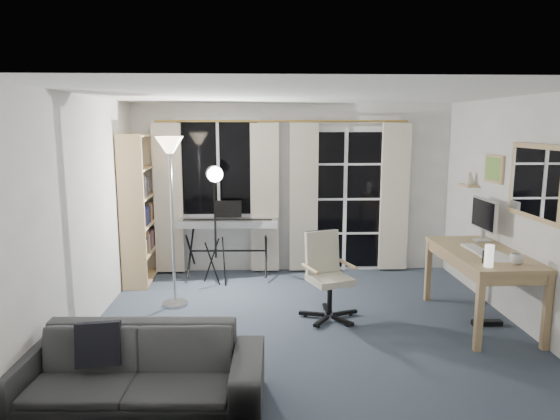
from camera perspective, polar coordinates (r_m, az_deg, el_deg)
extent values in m
cube|color=#313A48|center=(5.52, 2.78, -12.79)|extent=(4.50, 4.00, 0.02)
cube|color=white|center=(7.10, -7.05, 4.79)|extent=(1.20, 0.06, 1.40)
cube|color=black|center=(7.07, -7.07, 4.77)|extent=(1.10, 0.02, 1.30)
cube|color=white|center=(7.06, -7.08, 4.76)|extent=(0.04, 0.03, 1.30)
cube|color=white|center=(7.24, 7.38, 1.09)|extent=(1.32, 0.06, 2.11)
cube|color=black|center=(7.17, 5.05, 1.04)|extent=(0.55, 0.02, 1.95)
cube|color=black|center=(7.27, 9.75, 1.06)|extent=(0.55, 0.02, 1.95)
cube|color=white|center=(7.20, 7.43, 1.04)|extent=(0.05, 0.04, 2.05)
cube|color=white|center=(7.29, 7.35, -2.66)|extent=(1.15, 0.03, 0.03)
cube|color=white|center=(7.20, 7.44, 1.24)|extent=(1.15, 0.03, 0.03)
cube|color=white|center=(7.14, 7.53, 5.21)|extent=(1.15, 0.03, 0.03)
cylinder|color=gold|center=(6.98, 0.28, 10.12)|extent=(3.50, 0.03, 0.03)
cube|color=beige|center=(7.14, -12.65, 1.26)|extent=(0.40, 0.07, 2.10)
cube|color=beige|center=(7.03, -1.76, 1.36)|extent=(0.40, 0.07, 2.10)
cube|color=beige|center=(7.06, 2.72, 1.39)|extent=(0.40, 0.07, 2.10)
cube|color=beige|center=(7.29, 12.96, 1.41)|extent=(0.40, 0.07, 2.10)
cube|color=tan|center=(6.51, -16.59, -0.47)|extent=(0.32, 0.04, 1.99)
cube|color=tan|center=(7.38, -15.13, 0.75)|extent=(0.32, 0.04, 1.99)
cube|color=tan|center=(6.97, -16.97, 0.16)|extent=(0.06, 0.90, 1.99)
cube|color=tan|center=(7.16, -15.46, -7.46)|extent=(0.35, 0.91, 0.02)
cube|color=tan|center=(7.06, -15.59, -4.60)|extent=(0.35, 0.91, 0.02)
cube|color=tan|center=(6.98, -15.73, -1.60)|extent=(0.35, 0.91, 0.02)
cube|color=tan|center=(6.92, -15.87, 1.48)|extent=(0.35, 0.91, 0.02)
cube|color=tan|center=(6.88, -16.02, 4.59)|extent=(0.35, 0.91, 0.02)
cube|color=tan|center=(6.86, -16.19, 8.15)|extent=(0.35, 0.91, 0.02)
cube|color=#B1ACA6|center=(6.67, -16.09, -4.21)|extent=(0.22, 0.07, 0.26)
cube|color=#9F7742|center=(6.77, -15.91, -4.23)|extent=(0.22, 0.05, 0.20)
cube|color=#3B3B3B|center=(6.85, -15.78, -3.96)|extent=(0.22, 0.04, 0.23)
cube|color=#9F7742|center=(6.91, -15.67, -3.54)|extent=(0.22, 0.04, 0.30)
cube|color=#B1ACA6|center=(6.99, -15.54, -3.66)|extent=(0.22, 0.06, 0.23)
cube|color=brown|center=(7.08, -15.39, -3.46)|extent=(0.22, 0.04, 0.24)
cube|color=#3F37A5|center=(7.15, -15.28, -3.30)|extent=(0.22, 0.05, 0.24)
cube|color=#9F7742|center=(7.24, -15.15, -3.20)|extent=(0.22, 0.04, 0.23)
cube|color=brown|center=(7.30, -15.04, -3.05)|extent=(0.22, 0.06, 0.24)
cube|color=#3B3B3B|center=(7.39, -14.91, -2.80)|extent=(0.22, 0.03, 0.26)
cube|color=#3F37A5|center=(6.60, -16.25, -0.95)|extent=(0.22, 0.04, 0.27)
cube|color=#3B3B3B|center=(6.67, -16.12, -0.86)|extent=(0.22, 0.07, 0.27)
cube|color=#3B3B3B|center=(6.76, -15.94, -0.86)|extent=(0.22, 0.04, 0.23)
cube|color=#3F37A5|center=(6.84, -15.81, -0.81)|extent=(0.22, 0.04, 0.21)
cube|color=#3F37A5|center=(6.90, -15.70, -0.63)|extent=(0.22, 0.04, 0.23)
cube|color=#3B3B3B|center=(6.97, -15.59, -0.35)|extent=(0.22, 0.04, 0.27)
cube|color=#3B3B3B|center=(7.05, -15.46, -0.47)|extent=(0.22, 0.05, 0.22)
cube|color=#D88651|center=(7.13, -15.33, -0.29)|extent=(0.22, 0.05, 0.23)
cube|color=#9F7742|center=(7.21, -15.22, -0.14)|extent=(0.22, 0.04, 0.24)
cube|color=#3B3B3B|center=(7.27, -15.11, -0.09)|extent=(0.22, 0.04, 0.23)
cube|color=brown|center=(6.54, -16.40, 2.35)|extent=(0.22, 0.04, 0.28)
cube|color=#3B3B3B|center=(6.62, -16.25, 2.15)|extent=(0.22, 0.04, 0.22)
cube|color=#B1ACA6|center=(6.68, -16.15, 2.58)|extent=(0.22, 0.04, 0.30)
cube|color=#B1ACA6|center=(6.75, -16.02, 2.54)|extent=(0.22, 0.04, 0.27)
cube|color=#9F7742|center=(6.82, -15.89, 2.41)|extent=(0.22, 0.04, 0.22)
cube|color=#3F37A5|center=(6.89, -15.77, 2.52)|extent=(0.22, 0.05, 0.23)
cylinder|color=#B2B2B7|center=(6.12, -11.88, -10.41)|extent=(0.33, 0.33, 0.03)
cylinder|color=#B2B2B7|center=(5.87, -12.19, -1.91)|extent=(0.04, 0.04, 1.83)
cone|color=#FFE5B2|center=(5.76, -12.52, 7.27)|extent=(0.36, 0.36, 0.19)
cylinder|color=black|center=(7.07, -10.17, -4.63)|extent=(0.04, 0.66, 0.60)
cylinder|color=black|center=(7.07, -10.17, -4.63)|extent=(0.04, 0.66, 0.60)
cylinder|color=black|center=(6.98, -1.61, -4.67)|extent=(0.04, 0.66, 0.60)
cylinder|color=black|center=(6.98, -1.61, -4.67)|extent=(0.04, 0.66, 0.60)
cylinder|color=black|center=(7.01, -5.92, -4.66)|extent=(1.05, 0.05, 0.03)
cube|color=silver|center=(6.92, -5.97, -1.46)|extent=(1.37, 0.38, 0.09)
cube|color=white|center=(6.83, -6.04, -1.29)|extent=(1.26, 0.18, 0.02)
cube|color=black|center=(6.87, -6.01, -1.14)|extent=(1.22, 0.12, 0.01)
cube|color=black|center=(6.99, -5.92, 0.14)|extent=(0.37, 0.08, 0.23)
cylinder|color=black|center=(6.72, -6.41, -5.96)|extent=(0.07, 0.25, 0.65)
cylinder|color=black|center=(6.79, -7.87, -5.83)|extent=(0.24, 0.10, 0.65)
cylinder|color=black|center=(6.61, -7.68, -6.25)|extent=(0.19, 0.18, 0.65)
cylinder|color=black|center=(6.56, -7.44, -0.68)|extent=(0.03, 0.03, 1.12)
cylinder|color=silver|center=(6.44, -7.49, 4.11)|extent=(0.23, 0.16, 0.21)
cylinder|color=white|center=(6.37, -7.42, 4.06)|extent=(0.19, 0.06, 0.19)
cube|color=black|center=(5.70, 7.44, -11.58)|extent=(0.28, 0.14, 0.04)
cylinder|color=black|center=(5.74, 8.07, -11.63)|extent=(0.06, 0.06, 0.04)
cube|color=black|center=(5.79, 5.32, -11.19)|extent=(0.05, 0.29, 0.04)
cylinder|color=black|center=(5.86, 5.20, -11.10)|extent=(0.06, 0.06, 0.04)
cube|color=black|center=(5.63, 3.65, -11.75)|extent=(0.29, 0.12, 0.04)
cylinder|color=black|center=(5.65, 2.92, -11.87)|extent=(0.06, 0.06, 0.04)
cube|color=black|center=(5.44, 4.73, -12.56)|extent=(0.20, 0.26, 0.04)
cylinder|color=black|center=(5.39, 4.38, -12.98)|extent=(0.06, 0.06, 0.04)
cube|color=black|center=(5.48, 7.17, -12.44)|extent=(0.21, 0.25, 0.04)
cylinder|color=black|center=(5.45, 7.73, -12.81)|extent=(0.06, 0.06, 0.04)
cylinder|color=black|center=(5.53, 5.70, -9.87)|extent=(0.07, 0.07, 0.36)
cube|color=beige|center=(5.47, 5.74, -7.94)|extent=(0.53, 0.53, 0.07)
cube|color=beige|center=(5.56, 4.83, -4.76)|extent=(0.41, 0.24, 0.47)
cube|color=black|center=(5.59, 4.67, -4.50)|extent=(0.38, 0.21, 0.43)
cylinder|color=tan|center=(5.34, 3.46, -6.74)|extent=(0.16, 0.35, 0.04)
cylinder|color=tan|center=(5.55, 7.80, -6.17)|extent=(0.16, 0.35, 0.04)
cube|color=tan|center=(5.70, 22.16, -4.58)|extent=(0.75, 1.47, 0.04)
cube|color=tan|center=(5.72, 22.11, -5.29)|extent=(0.70, 1.43, 0.10)
cube|color=tan|center=(5.08, 21.80, -10.91)|extent=(0.06, 0.06, 0.74)
cube|color=tan|center=(5.38, 28.20, -10.24)|extent=(0.06, 0.06, 0.74)
cube|color=tan|center=(6.29, 16.58, -6.65)|extent=(0.06, 0.06, 0.74)
cube|color=tan|center=(6.53, 21.99, -6.35)|extent=(0.06, 0.06, 0.74)
cube|color=silver|center=(6.17, 22.15, -3.25)|extent=(0.19, 0.13, 0.02)
cube|color=silver|center=(6.14, 22.24, -1.99)|extent=(0.04, 0.03, 0.23)
cube|color=silver|center=(6.11, 22.34, -0.45)|extent=(0.04, 0.57, 0.36)
cube|color=black|center=(6.10, 22.16, -0.45)|extent=(0.01, 0.52, 0.31)
cube|color=white|center=(5.72, 21.45, -4.17)|extent=(0.15, 0.44, 0.02)
cube|color=white|center=(5.42, 22.30, -4.96)|extent=(0.06, 0.11, 0.02)
cube|color=white|center=(5.58, 23.31, -4.69)|extent=(0.27, 0.34, 0.01)
cube|color=white|center=(5.39, 23.98, -5.25)|extent=(0.23, 0.17, 0.00)
cube|color=black|center=(5.19, 22.47, -5.00)|extent=(0.05, 0.04, 0.13)
cylinder|color=white|center=(5.08, 22.79, -4.85)|extent=(0.08, 0.08, 0.21)
cube|color=black|center=(5.85, 22.57, -11.82)|extent=(0.31, 0.09, 0.05)
imported|color=silver|center=(5.29, 25.43, -4.93)|extent=(0.13, 0.10, 0.13)
cube|color=tan|center=(5.47, 27.24, 2.86)|extent=(0.04, 0.94, 0.74)
cube|color=white|center=(5.46, 27.05, 2.87)|extent=(0.01, 0.84, 0.64)
cube|color=tan|center=(6.26, 23.28, 4.34)|extent=(0.03, 0.42, 0.32)
cube|color=#51984C|center=(6.25, 23.16, 4.34)|extent=(0.00, 0.36, 0.26)
cube|color=tan|center=(6.71, 20.78, 2.66)|extent=(0.16, 0.30, 0.02)
cone|color=beige|center=(6.70, 20.82, 3.42)|extent=(0.12, 0.12, 0.15)
imported|color=#343537|center=(4.04, -16.53, -15.90)|extent=(1.97, 0.65, 0.76)
cube|color=black|center=(4.17, -20.02, -14.18)|extent=(0.35, 0.22, 0.34)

